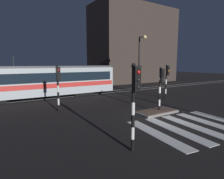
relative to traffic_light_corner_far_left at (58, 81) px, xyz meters
name	(u,v)px	position (x,y,z in m)	size (l,w,h in m)	color
ground_plane	(164,117)	(5.26, -5.19, -2.21)	(120.00, 120.00, 0.00)	black
rail_near	(91,95)	(5.26, 5.47, -2.19)	(80.00, 0.12, 0.03)	#59595E
rail_far	(85,93)	(5.26, 6.91, -2.19)	(80.00, 0.12, 0.03)	#59595E
crosswalk_zebra	(193,126)	(5.26, -7.32, -2.20)	(6.38, 5.16, 0.02)	silver
traffic_island	(156,112)	(5.64, -4.15, -2.12)	(3.00, 1.52, 0.18)	slate
traffic_light_corner_far_left	(58,81)	(0.00, 0.00, 0.00)	(0.36, 0.42, 3.35)	black
traffic_light_median_centre	(161,83)	(6.01, -4.18, -0.08)	(0.36, 0.42, 3.23)	black
traffic_light_corner_near_left	(135,95)	(0.52, -7.91, 0.09)	(0.36, 0.42, 3.49)	black
traffic_light_corner_far_right	(167,76)	(10.64, -0.67, 0.02)	(0.36, 0.42, 3.38)	black
street_lamp_trackside_right	(141,57)	(11.33, 4.07, 2.11)	(0.44, 1.21, 6.75)	black
tram	(41,81)	(0.16, 6.18, -0.46)	(15.66, 2.58, 4.15)	#B2BCC1
building_backdrop	(133,45)	(19.73, 15.80, 4.77)	(16.06, 8.00, 13.97)	#382D28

